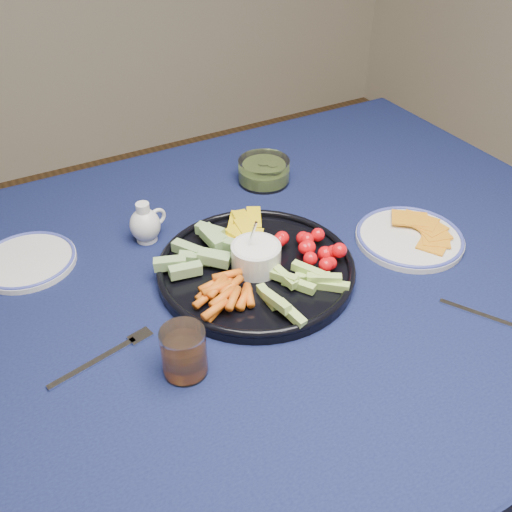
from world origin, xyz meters
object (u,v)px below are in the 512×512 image
creamer_pitcher (145,224)px  side_plate_extra (27,261)px  pickle_bowl (264,172)px  cheese_plate (410,236)px  crudite_platter (255,265)px  juice_tumbler (184,354)px  dining_table (203,329)px

creamer_pitcher → side_plate_extra: creamer_pitcher is taller
pickle_bowl → cheese_plate: bearing=-68.1°
creamer_pitcher → crudite_platter: bearing=-56.0°
creamer_pitcher → juice_tumbler: 0.35m
juice_tumbler → side_plate_extra: (-0.15, 0.38, -0.03)m
pickle_bowl → juice_tumbler: size_ratio=1.46×
creamer_pitcher → cheese_plate: bearing=-29.6°
dining_table → pickle_bowl: pickle_bowl is taller
side_plate_extra → creamer_pitcher: bearing=-8.7°
juice_tumbler → crudite_platter: bearing=36.7°
creamer_pitcher → pickle_bowl: 0.32m
crudite_platter → juice_tumbler: bearing=-143.3°
dining_table → crudite_platter: crudite_platter is taller
pickle_bowl → cheese_plate: 0.36m
crudite_platter → creamer_pitcher: crudite_platter is taller
dining_table → side_plate_extra: 0.35m
creamer_pitcher → juice_tumbler: creamer_pitcher is taller
cheese_plate → juice_tumbler: size_ratio=2.62×
juice_tumbler → side_plate_extra: size_ratio=0.45×
dining_table → cheese_plate: bearing=-7.9°
crudite_platter → creamer_pitcher: bearing=124.0°
crudite_platter → pickle_bowl: crudite_platter is taller
crudite_platter → side_plate_extra: 0.42m
crudite_platter → pickle_bowl: size_ratio=3.08×
dining_table → crudite_platter: 0.15m
creamer_pitcher → cheese_plate: (0.44, -0.25, -0.02)m
pickle_bowl → side_plate_extra: bearing=-174.7°
pickle_bowl → juice_tumbler: bearing=-131.4°
dining_table → side_plate_extra: bearing=137.1°
dining_table → cheese_plate: cheese_plate is taller
creamer_pitcher → side_plate_extra: (-0.22, 0.03, -0.03)m
cheese_plate → juice_tumbler: 0.52m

